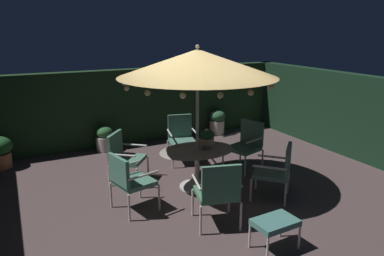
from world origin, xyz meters
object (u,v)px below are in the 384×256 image
at_px(centerpiece_planter, 207,137).
at_px(ottoman_footrest, 275,224).
at_px(patio_chair_east, 247,142).
at_px(patio_chair_south, 123,154).
at_px(patio_chair_north, 218,190).
at_px(patio_dining_table, 197,159).
at_px(patio_chair_southeast, 181,136).
at_px(patio_chair_northeast, 277,169).
at_px(potted_plant_front_corner, 105,139).
at_px(potted_plant_left_far, 217,121).
at_px(patio_chair_southwest, 129,178).
at_px(patio_umbrella, 198,63).

height_order(centerpiece_planter, ottoman_footrest, centerpiece_planter).
relative_size(patio_chair_east, patio_chair_south, 1.05).
distance_m(patio_chair_north, patio_chair_south, 2.40).
distance_m(patio_dining_table, centerpiece_planter, 0.45).
xyz_separation_m(patio_chair_east, patio_chair_southeast, (-1.04, 0.98, 0.01)).
relative_size(patio_chair_northeast, potted_plant_front_corner, 1.64).
distance_m(patio_chair_north, patio_chair_east, 2.52).
relative_size(patio_chair_southeast, patio_chair_south, 1.07).
bearing_deg(patio_chair_south, patio_dining_table, -38.65).
distance_m(patio_chair_northeast, potted_plant_left_far, 4.08).
relative_size(patio_dining_table, patio_chair_northeast, 1.45).
bearing_deg(patio_chair_east, centerpiece_planter, -159.09).
height_order(patio_chair_south, ottoman_footrest, patio_chair_south).
bearing_deg(ottoman_footrest, patio_dining_table, 90.38).
bearing_deg(patio_chair_southwest, ottoman_footrest, -53.29).
xyz_separation_m(patio_chair_northeast, patio_chair_south, (-2.13, 1.92, -0.01)).
distance_m(patio_dining_table, potted_plant_left_far, 3.59).
distance_m(patio_chair_north, patio_chair_southeast, 2.88).
xyz_separation_m(patio_umbrella, ottoman_footrest, (0.01, -2.22, -1.91)).
xyz_separation_m(patio_umbrella, patio_chair_southwest, (-1.39, -0.33, -1.72)).
height_order(patio_chair_northeast, patio_chair_southwest, patio_chair_northeast).
relative_size(potted_plant_left_far, potted_plant_front_corner, 1.12).
distance_m(patio_umbrella, centerpiece_planter, 1.33).
height_order(patio_umbrella, potted_plant_left_far, patio_umbrella).
xyz_separation_m(patio_dining_table, ottoman_footrest, (0.01, -2.22, -0.17)).
relative_size(patio_chair_north, ottoman_footrest, 1.72).
height_order(patio_umbrella, patio_chair_east, patio_umbrella).
distance_m(patio_chair_east, patio_chair_south, 2.54).
bearing_deg(patio_chair_east, patio_dining_table, -162.99).
xyz_separation_m(centerpiece_planter, potted_plant_left_far, (1.95, 2.94, -0.61)).
distance_m(patio_chair_northeast, patio_chair_east, 1.49).
bearing_deg(patio_chair_southwest, patio_chair_northeast, -16.17).
bearing_deg(patio_chair_south, patio_chair_southwest, -102.51).
height_order(patio_chair_north, patio_chair_southwest, patio_chair_north).
bearing_deg(potted_plant_front_corner, centerpiece_planter, -67.89).
height_order(centerpiece_planter, patio_chair_north, centerpiece_planter).
bearing_deg(ottoman_footrest, centerpiece_planter, 85.99).
relative_size(centerpiece_planter, patio_chair_southeast, 0.38).
distance_m(patio_dining_table, patio_chair_east, 1.44).
relative_size(centerpiece_planter, patio_chair_east, 0.39).
height_order(patio_chair_east, patio_chair_southwest, patio_chair_east).
height_order(patio_chair_southeast, patio_chair_southwest, patio_chair_southeast).
height_order(patio_chair_east, patio_chair_south, patio_chair_east).
height_order(patio_dining_table, potted_plant_front_corner, patio_dining_table).
bearing_deg(patio_chair_southeast, potted_plant_front_corner, 132.91).
bearing_deg(patio_chair_southwest, patio_chair_southeast, 45.00).
relative_size(patio_umbrella, ottoman_footrest, 4.60).
bearing_deg(patio_chair_east, patio_chair_southwest, -164.85).
xyz_separation_m(patio_chair_north, patio_chair_southwest, (-1.02, 1.06, -0.03)).
xyz_separation_m(patio_umbrella, potted_plant_front_corner, (-1.01, 2.85, -1.99)).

